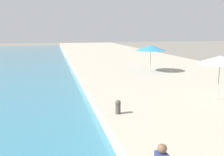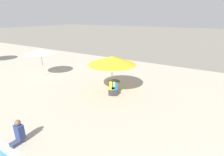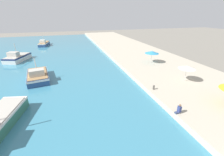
# 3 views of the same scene
# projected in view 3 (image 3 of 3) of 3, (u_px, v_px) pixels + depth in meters

# --- Properties ---
(quay_promenade) EXTENTS (16.00, 90.00, 0.75)m
(quay_promenade) POSITION_uv_depth(u_px,v_px,m) (133.00, 51.00, 42.83)
(quay_promenade) COLOR #B2A893
(quay_promenade) RESTS_ON ground_plane
(fishing_boat_mid) EXTENTS (4.21, 7.10, 3.76)m
(fishing_boat_mid) POSITION_uv_depth(u_px,v_px,m) (38.00, 76.00, 24.93)
(fishing_boat_mid) COLOR navy
(fishing_boat_mid) RESTS_ON water_basin
(fishing_boat_far) EXTENTS (5.16, 7.19, 4.08)m
(fishing_boat_far) POSITION_uv_depth(u_px,v_px,m) (17.00, 57.00, 35.04)
(fishing_boat_far) COLOR silver
(fishing_boat_far) RESTS_ON water_basin
(fishing_boat_distant) EXTENTS (3.29, 7.18, 3.71)m
(fishing_boat_distant) POSITION_uv_depth(u_px,v_px,m) (44.00, 43.00, 51.79)
(fishing_boat_distant) COLOR navy
(fishing_boat_distant) RESTS_ON water_basin
(cafe_umbrella_white) EXTENTS (2.47, 2.47, 2.44)m
(cafe_umbrella_white) POSITION_uv_depth(u_px,v_px,m) (187.00, 67.00, 22.13)
(cafe_umbrella_white) COLOR #B7B7B7
(cafe_umbrella_white) RESTS_ON quay_promenade
(cafe_umbrella_striped) EXTENTS (2.84, 2.84, 2.46)m
(cafe_umbrella_striped) POSITION_uv_depth(u_px,v_px,m) (152.00, 52.00, 30.83)
(cafe_umbrella_striped) COLOR #B7B7B7
(cafe_umbrella_striped) RESTS_ON quay_promenade
(person_at_quay) EXTENTS (0.57, 0.36, 1.06)m
(person_at_quay) POSITION_uv_depth(u_px,v_px,m) (179.00, 109.00, 15.41)
(person_at_quay) COLOR #333D5B
(person_at_quay) RESTS_ON quay_promenade
(mooring_bollard) EXTENTS (0.26, 0.26, 0.65)m
(mooring_bollard) POSITION_uv_depth(u_px,v_px,m) (154.00, 87.00, 20.32)
(mooring_bollard) COLOR #4C4742
(mooring_bollard) RESTS_ON quay_promenade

